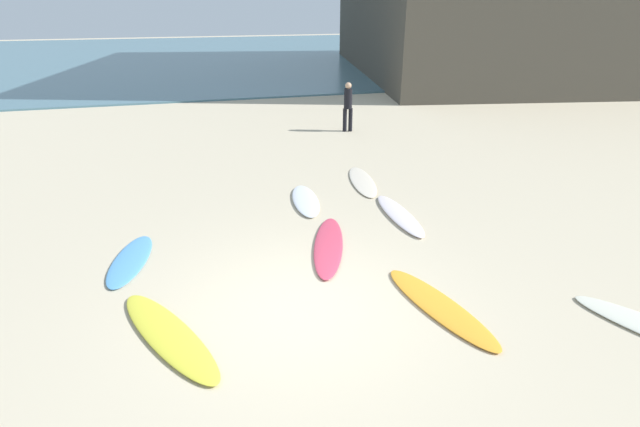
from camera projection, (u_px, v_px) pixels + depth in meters
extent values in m
plane|color=beige|center=(303.00, 308.00, 7.49)|extent=(120.00, 120.00, 0.00)
cube|color=slate|center=(197.00, 55.00, 40.18)|extent=(120.00, 40.00, 0.08)
ellipsoid|color=white|center=(400.00, 215.00, 10.58)|extent=(0.54, 2.31, 0.09)
ellipsoid|color=#DF425E|center=(329.00, 246.00, 9.28)|extent=(1.30, 2.54, 0.08)
ellipsoid|color=white|center=(306.00, 200.00, 11.34)|extent=(0.77, 2.02, 0.09)
ellipsoid|color=yellow|center=(169.00, 335.00, 6.82)|extent=(1.66, 2.59, 0.08)
ellipsoid|color=#F0E2CC|center=(363.00, 181.00, 12.57)|extent=(0.92, 2.35, 0.06)
ellipsoid|color=#55A0E2|center=(130.00, 260.00, 8.77)|extent=(0.97, 2.02, 0.07)
ellipsoid|color=#F6A02B|center=(440.00, 306.00, 7.46)|extent=(1.08, 2.49, 0.07)
cylinder|color=black|center=(345.00, 120.00, 17.25)|extent=(0.14, 0.14, 0.80)
cylinder|color=black|center=(350.00, 120.00, 17.28)|extent=(0.14, 0.14, 0.80)
cylinder|color=black|center=(348.00, 99.00, 16.97)|extent=(0.32, 0.32, 0.67)
sphere|color=tan|center=(348.00, 86.00, 16.79)|extent=(0.22, 0.22, 0.22)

